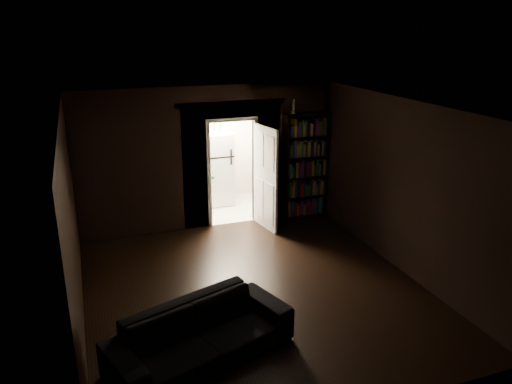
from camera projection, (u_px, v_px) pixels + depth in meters
ground at (255, 291)px, 7.65m from camera, size 5.50×5.50×0.00m
room_walls at (233, 167)px, 8.06m from camera, size 5.02×5.61×2.84m
kitchen_alcove at (217, 153)px, 10.87m from camera, size 2.20×1.80×2.60m
sofa at (201, 326)px, 6.00m from camera, size 2.46×1.66×0.87m
bookshelf at (304, 166)px, 10.24m from camera, size 0.95×0.55×2.20m
refrigerator at (214, 168)px, 11.13m from camera, size 0.94×0.90×1.65m
door at (266, 178)px, 9.71m from camera, size 0.18×0.85×2.05m
figurine at (293, 106)px, 9.83m from camera, size 0.10×0.10×0.28m
bottles at (210, 126)px, 10.79m from camera, size 0.61×0.30×0.26m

